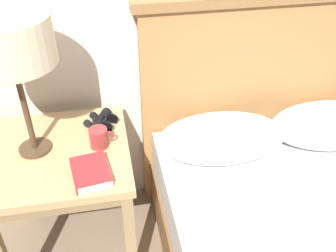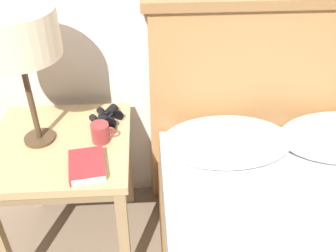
% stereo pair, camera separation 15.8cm
% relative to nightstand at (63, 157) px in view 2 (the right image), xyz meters
% --- Properties ---
extents(nightstand, '(0.58, 0.58, 0.63)m').
position_rel_nightstand_xyz_m(nightstand, '(0.00, 0.00, 0.00)').
color(nightstand, tan).
rests_on(nightstand, ground_plane).
extents(table_lamp, '(0.31, 0.31, 0.57)m').
position_rel_nightstand_xyz_m(table_lamp, '(-0.09, 0.03, 0.55)').
color(table_lamp, '#4C3823').
rests_on(table_lamp, nightstand).
extents(book_on_nightstand, '(0.16, 0.20, 0.04)m').
position_rel_nightstand_xyz_m(book_on_nightstand, '(0.13, -0.18, 0.10)').
color(book_on_nightstand, silver).
rests_on(book_on_nightstand, nightstand).
extents(binoculars_pair, '(0.16, 0.16, 0.05)m').
position_rel_nightstand_xyz_m(binoculars_pair, '(0.19, 0.15, 0.11)').
color(binoculars_pair, black).
rests_on(binoculars_pair, nightstand).
extents(coffee_mug, '(0.10, 0.08, 0.08)m').
position_rel_nightstand_xyz_m(coffee_mug, '(0.17, -0.00, 0.13)').
color(coffee_mug, '#993333').
rests_on(coffee_mug, nightstand).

